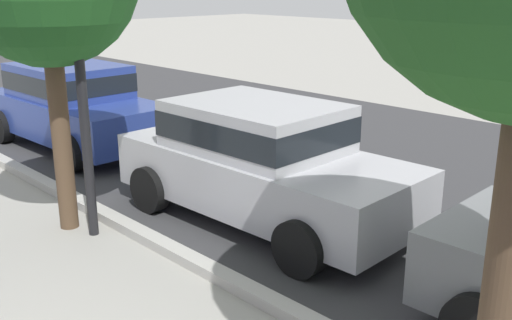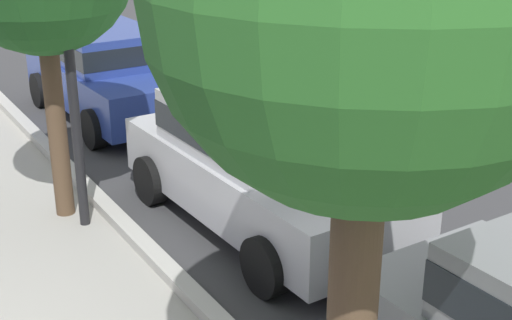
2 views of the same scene
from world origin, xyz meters
TOP-DOWN VIEW (x-y plane):
  - street_surface at (0.00, 7.50)m, footprint 60.00×9.00m
  - curb_stone at (0.00, 2.90)m, footprint 60.00×0.20m
  - parked_car_blue at (-6.37, 4.39)m, footprint 4.15×2.02m
  - parked_car_silver at (-1.33, 4.39)m, footprint 4.15×2.02m
  - lamp_post at (-2.44, 2.55)m, footprint 0.32×0.32m

SIDE VIEW (x-z plane):
  - street_surface at x=0.00m, z-range 0.00..0.01m
  - curb_stone at x=0.00m, z-range 0.00..0.12m
  - parked_car_blue at x=-6.37m, z-range 0.06..1.62m
  - parked_car_silver at x=-1.33m, z-range 0.06..1.62m
  - lamp_post at x=-2.44m, z-range 0.60..4.50m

